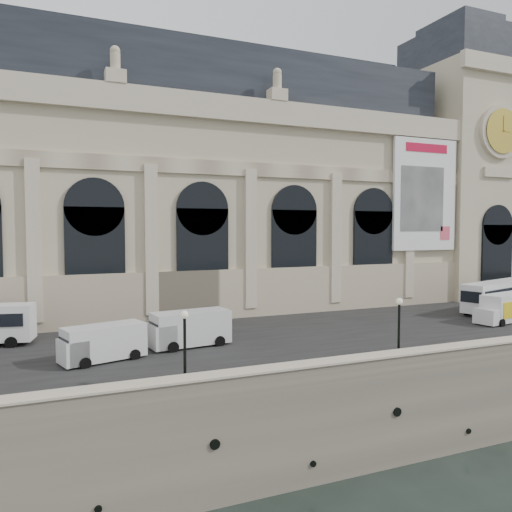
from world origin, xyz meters
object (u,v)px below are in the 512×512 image
at_px(van_b, 99,344).
at_px(lamp_left, 185,350).
at_px(box_truck, 504,308).
at_px(lamp_right, 399,331).
at_px(bus_right, 497,295).
at_px(van_c, 186,329).

relative_size(van_b, lamp_left, 1.33).
distance_m(box_truck, lamp_right, 20.32).
relative_size(box_truck, lamp_left, 1.59).
relative_size(box_truck, lamp_right, 1.61).
distance_m(bus_right, van_c, 35.08).
bearing_deg(van_b, lamp_left, -63.64).
relative_size(bus_right, van_b, 1.94).
height_order(van_b, lamp_right, lamp_right).
height_order(bus_right, box_truck, bus_right).
relative_size(bus_right, van_c, 1.81).
distance_m(van_b, lamp_right, 20.29).
bearing_deg(lamp_right, van_b, 156.32).
bearing_deg(box_truck, van_b, 179.33).
relative_size(van_c, box_truck, 0.90).
bearing_deg(van_c, van_b, -164.23).
bearing_deg(van_b, box_truck, -0.67).
distance_m(bus_right, lamp_left, 39.51).
bearing_deg(van_c, lamp_right, -39.73).
relative_size(van_b, box_truck, 0.84).
bearing_deg(van_c, bus_right, 3.63).
height_order(van_b, lamp_left, lamp_left).
xyz_separation_m(bus_right, lamp_right, (-22.99, -12.21, 0.32)).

